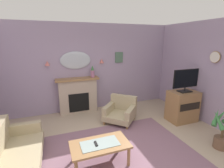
{
  "coord_description": "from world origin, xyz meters",
  "views": [
    {
      "loc": [
        -1.18,
        -2.6,
        2.32
      ],
      "look_at": [
        0.39,
        1.61,
        1.14
      ],
      "focal_mm": 26.75,
      "sensor_mm": 36.0,
      "label": 1
    }
  ],
  "objects_px": {
    "armchair_in_corner": "(121,111)",
    "mantel_vase_right": "(93,72)",
    "fireplace": "(78,96)",
    "tv_flatscreen": "(186,80)",
    "wall_clock": "(215,57)",
    "coffee_table": "(100,146)",
    "floral_couch": "(10,154)",
    "tv_cabinet": "(182,106)",
    "potted_plant_tall_palm": "(223,130)",
    "wall_sconce_left": "(47,63)",
    "framed_picture": "(119,57)",
    "wall_mirror": "(76,60)",
    "tv_remote": "(96,144)",
    "wall_sconce_right": "(102,61)"
  },
  "relations": [
    {
      "from": "fireplace",
      "to": "mantel_vase_right",
      "type": "relative_size",
      "value": 3.53
    },
    {
      "from": "fireplace",
      "to": "coffee_table",
      "type": "xyz_separation_m",
      "value": [
        -0.02,
        -2.59,
        -0.19
      ]
    },
    {
      "from": "tv_flatscreen",
      "to": "tv_cabinet",
      "type": "bearing_deg",
      "value": 90.0
    },
    {
      "from": "framed_picture",
      "to": "tv_remote",
      "type": "height_order",
      "value": "framed_picture"
    },
    {
      "from": "wall_sconce_left",
      "to": "coffee_table",
      "type": "height_order",
      "value": "wall_sconce_left"
    },
    {
      "from": "mantel_vase_right",
      "to": "framed_picture",
      "type": "xyz_separation_m",
      "value": [
        1.0,
        0.18,
        0.41
      ]
    },
    {
      "from": "wall_sconce_right",
      "to": "framed_picture",
      "type": "distance_m",
      "value": 0.66
    },
    {
      "from": "wall_mirror",
      "to": "potted_plant_tall_palm",
      "type": "height_order",
      "value": "wall_mirror"
    },
    {
      "from": "tv_remote",
      "to": "tv_cabinet",
      "type": "distance_m",
      "value": 3.01
    },
    {
      "from": "wall_clock",
      "to": "floral_couch",
      "type": "distance_m",
      "value": 5.14
    },
    {
      "from": "armchair_in_corner",
      "to": "mantel_vase_right",
      "type": "bearing_deg",
      "value": 119.5
    },
    {
      "from": "fireplace",
      "to": "wall_mirror",
      "type": "relative_size",
      "value": 1.42
    },
    {
      "from": "armchair_in_corner",
      "to": "potted_plant_tall_palm",
      "type": "distance_m",
      "value": 2.53
    },
    {
      "from": "fireplace",
      "to": "wall_clock",
      "type": "bearing_deg",
      "value": -32.3
    },
    {
      "from": "framed_picture",
      "to": "tv_cabinet",
      "type": "relative_size",
      "value": 0.4
    },
    {
      "from": "potted_plant_tall_palm",
      "to": "wall_sconce_left",
      "type": "bearing_deg",
      "value": 137.95
    },
    {
      "from": "tv_flatscreen",
      "to": "potted_plant_tall_palm",
      "type": "distance_m",
      "value": 1.57
    },
    {
      "from": "tv_remote",
      "to": "tv_flatscreen",
      "type": "height_order",
      "value": "tv_flatscreen"
    },
    {
      "from": "fireplace",
      "to": "mantel_vase_right",
      "type": "xyz_separation_m",
      "value": [
        0.5,
        -0.03,
        0.76
      ]
    },
    {
      "from": "wall_clock",
      "to": "tv_remote",
      "type": "xyz_separation_m",
      "value": [
        -3.38,
        -0.51,
        -1.45
      ]
    },
    {
      "from": "mantel_vase_right",
      "to": "wall_sconce_left",
      "type": "distance_m",
      "value": 1.39
    },
    {
      "from": "tv_remote",
      "to": "mantel_vase_right",
      "type": "bearing_deg",
      "value": 76.85
    },
    {
      "from": "framed_picture",
      "to": "wall_sconce_right",
      "type": "bearing_deg",
      "value": -174.73
    },
    {
      "from": "wall_clock",
      "to": "potted_plant_tall_palm",
      "type": "xyz_separation_m",
      "value": [
        -0.66,
        -0.97,
        -1.45
      ]
    },
    {
      "from": "fireplace",
      "to": "framed_picture",
      "type": "height_order",
      "value": "framed_picture"
    },
    {
      "from": "framed_picture",
      "to": "armchair_in_corner",
      "type": "bearing_deg",
      "value": -109.63
    },
    {
      "from": "floral_couch",
      "to": "armchair_in_corner",
      "type": "relative_size",
      "value": 1.52
    },
    {
      "from": "mantel_vase_right",
      "to": "tv_cabinet",
      "type": "height_order",
      "value": "mantel_vase_right"
    },
    {
      "from": "mantel_vase_right",
      "to": "potted_plant_tall_palm",
      "type": "height_order",
      "value": "mantel_vase_right"
    },
    {
      "from": "mantel_vase_right",
      "to": "wall_clock",
      "type": "relative_size",
      "value": 1.24
    },
    {
      "from": "wall_sconce_left",
      "to": "coffee_table",
      "type": "relative_size",
      "value": 0.13
    },
    {
      "from": "mantel_vase_right",
      "to": "potted_plant_tall_palm",
      "type": "bearing_deg",
      "value": -54.83
    },
    {
      "from": "wall_clock",
      "to": "fireplace",
      "type": "bearing_deg",
      "value": 147.7
    },
    {
      "from": "wall_sconce_left",
      "to": "wall_clock",
      "type": "xyz_separation_m",
      "value": [
        4.13,
        -2.17,
        0.24
      ]
    },
    {
      "from": "fireplace",
      "to": "tv_remote",
      "type": "bearing_deg",
      "value": -92.14
    },
    {
      "from": "tv_remote",
      "to": "tv_flatscreen",
      "type": "xyz_separation_m",
      "value": [
        2.87,
        0.89,
        0.79
      ]
    },
    {
      "from": "wall_mirror",
      "to": "tv_cabinet",
      "type": "height_order",
      "value": "wall_mirror"
    },
    {
      "from": "mantel_vase_right",
      "to": "tv_flatscreen",
      "type": "bearing_deg",
      "value": -36.25
    },
    {
      "from": "fireplace",
      "to": "wall_clock",
      "type": "relative_size",
      "value": 4.39
    },
    {
      "from": "wall_clock",
      "to": "wall_sconce_right",
      "type": "bearing_deg",
      "value": 138.31
    },
    {
      "from": "fireplace",
      "to": "wall_clock",
      "type": "height_order",
      "value": "wall_clock"
    },
    {
      "from": "fireplace",
      "to": "tv_cabinet",
      "type": "xyz_separation_m",
      "value": [
        2.77,
        -1.67,
        -0.12
      ]
    },
    {
      "from": "potted_plant_tall_palm",
      "to": "tv_cabinet",
      "type": "bearing_deg",
      "value": 83.75
    },
    {
      "from": "fireplace",
      "to": "tv_flatscreen",
      "type": "height_order",
      "value": "tv_flatscreen"
    },
    {
      "from": "fireplace",
      "to": "coffee_table",
      "type": "bearing_deg",
      "value": -90.51
    },
    {
      "from": "wall_clock",
      "to": "tv_flatscreen",
      "type": "xyz_separation_m",
      "value": [
        -0.51,
        0.38,
        -0.65
      ]
    },
    {
      "from": "fireplace",
      "to": "wall_sconce_left",
      "type": "xyz_separation_m",
      "value": [
        -0.85,
        0.09,
        1.09
      ]
    },
    {
      "from": "wall_sconce_left",
      "to": "armchair_in_corner",
      "type": "xyz_separation_m",
      "value": [
        1.92,
        -1.13,
        -1.35
      ]
    },
    {
      "from": "coffee_table",
      "to": "potted_plant_tall_palm",
      "type": "distance_m",
      "value": 2.68
    },
    {
      "from": "wall_sconce_left",
      "to": "wall_clock",
      "type": "bearing_deg",
      "value": -27.66
    }
  ]
}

